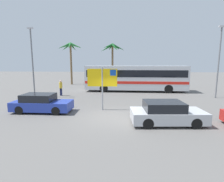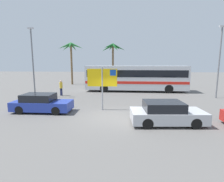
{
  "view_description": "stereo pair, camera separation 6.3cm",
  "coord_description": "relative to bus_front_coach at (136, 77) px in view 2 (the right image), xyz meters",
  "views": [
    {
      "loc": [
        0.88,
        -11.11,
        3.5
      ],
      "look_at": [
        -0.27,
        2.71,
        1.3
      ],
      "focal_mm": 28.16,
      "sensor_mm": 36.0,
      "label": 1
    },
    {
      "loc": [
        0.94,
        -11.1,
        3.5
      ],
      "look_at": [
        -0.27,
        2.71,
        1.3
      ],
      "focal_mm": 28.16,
      "sensor_mm": 36.0,
      "label": 2
    }
  ],
  "objects": [
    {
      "name": "palm_tree_seaside",
      "position": [
        -10.28,
        6.39,
        3.67
      ],
      "size": [
        4.03,
        4.11,
        6.81
      ],
      "color": "brown",
      "rests_on": "ground"
    },
    {
      "name": "palm_tree_inland",
      "position": [
        -3.47,
        7.39,
        3.69
      ],
      "size": [
        4.02,
        3.81,
        6.71
      ],
      "color": "brown",
      "rests_on": "ground"
    },
    {
      "name": "car_silver",
      "position": [
        1.22,
        -12.0,
        -1.15
      ],
      "size": [
        4.31,
        2.2,
        1.32
      ],
      "rotation": [
        0.0,
        0.0,
        0.09
      ],
      "color": "#B7BABF",
      "rests_on": "ground"
    },
    {
      "name": "lamp_post_right_side",
      "position": [
        7.97,
        -3.65,
        2.08
      ],
      "size": [
        0.56,
        0.2,
        7.08
      ],
      "color": "slate",
      "rests_on": "ground"
    },
    {
      "name": "ferry_sign",
      "position": [
        -2.85,
        -9.25,
        0.54
      ],
      "size": [
        2.2,
        0.15,
        3.2
      ],
      "rotation": [
        0.0,
        0.0,
        0.04
      ],
      "color": "gray",
      "rests_on": "ground"
    },
    {
      "name": "pedestrian_near_sign",
      "position": [
        -8.2,
        -3.76,
        -0.79
      ],
      "size": [
        0.32,
        0.32,
        1.68
      ],
      "rotation": [
        0.0,
        0.0,
        1.11
      ],
      "color": "#1E2347",
      "rests_on": "ground"
    },
    {
      "name": "lamp_post_left_side",
      "position": [
        -10.6,
        -4.85,
        2.03
      ],
      "size": [
        0.56,
        0.2,
        6.98
      ],
      "color": "slate",
      "rests_on": "ground"
    },
    {
      "name": "bus_front_coach",
      "position": [
        0.0,
        0.0,
        0.0
      ],
      "size": [
        12.36,
        2.61,
        3.17
      ],
      "color": "silver",
      "rests_on": "ground"
    },
    {
      "name": "car_blue",
      "position": [
        -7.21,
        -10.17,
        -1.15
      ],
      "size": [
        4.19,
        1.71,
        1.32
      ],
      "rotation": [
        0.0,
        0.0,
        0.01
      ],
      "color": "#23389E",
      "rests_on": "ground"
    },
    {
      "name": "ground",
      "position": [
        -1.98,
        -10.96,
        -1.78
      ],
      "size": [
        120.0,
        120.0,
        0.0
      ],
      "primitive_type": "plane",
      "color": "#605E5B"
    }
  ]
}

